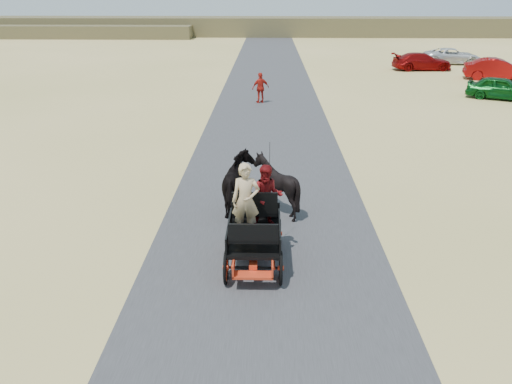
{
  "coord_description": "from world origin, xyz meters",
  "views": [
    {
      "loc": [
        0.02,
        -9.04,
        6.23
      ],
      "look_at": [
        -0.29,
        3.15,
        1.2
      ],
      "focal_mm": 35.0,
      "sensor_mm": 36.0,
      "label": 1
    }
  ],
  "objects_px": {
    "horse_left": "(239,185)",
    "car_a": "(501,88)",
    "pedestrian": "(261,88)",
    "car_d": "(452,56)",
    "horse_right": "(276,185)",
    "car_c": "(422,62)",
    "carriage": "(254,249)",
    "car_b": "(497,69)"
  },
  "relations": [
    {
      "from": "horse_right",
      "to": "car_b",
      "type": "height_order",
      "value": "horse_right"
    },
    {
      "from": "car_b",
      "to": "car_a",
      "type": "bearing_deg",
      "value": 173.25
    },
    {
      "from": "car_b",
      "to": "car_d",
      "type": "relative_size",
      "value": 0.95
    },
    {
      "from": "horse_left",
      "to": "pedestrian",
      "type": "relative_size",
      "value": 1.16
    },
    {
      "from": "carriage",
      "to": "car_c",
      "type": "distance_m",
      "value": 33.07
    },
    {
      "from": "car_d",
      "to": "car_c",
      "type": "bearing_deg",
      "value": 140.13
    },
    {
      "from": "pedestrian",
      "to": "car_d",
      "type": "relative_size",
      "value": 0.36
    },
    {
      "from": "carriage",
      "to": "car_b",
      "type": "distance_m",
      "value": 31.08
    },
    {
      "from": "car_a",
      "to": "car_b",
      "type": "relative_size",
      "value": 0.85
    },
    {
      "from": "horse_right",
      "to": "car_c",
      "type": "xyz_separation_m",
      "value": [
        12.01,
        27.59,
        -0.17
      ]
    },
    {
      "from": "horse_right",
      "to": "car_d",
      "type": "bearing_deg",
      "value": -116.61
    },
    {
      "from": "horse_left",
      "to": "car_b",
      "type": "xyz_separation_m",
      "value": [
        17.25,
        23.22,
        -0.1
      ]
    },
    {
      "from": "car_c",
      "to": "car_d",
      "type": "bearing_deg",
      "value": -48.74
    },
    {
      "from": "car_b",
      "to": "horse_left",
      "type": "bearing_deg",
      "value": 157.53
    },
    {
      "from": "car_a",
      "to": "car_d",
      "type": "bearing_deg",
      "value": 19.26
    },
    {
      "from": "horse_right",
      "to": "car_b",
      "type": "bearing_deg",
      "value": -124.82
    },
    {
      "from": "car_b",
      "to": "car_c",
      "type": "relative_size",
      "value": 0.97
    },
    {
      "from": "pedestrian",
      "to": "car_a",
      "type": "bearing_deg",
      "value": 163.29
    },
    {
      "from": "horse_left",
      "to": "car_b",
      "type": "relative_size",
      "value": 0.44
    },
    {
      "from": "horse_right",
      "to": "car_d",
      "type": "relative_size",
      "value": 0.36
    },
    {
      "from": "car_c",
      "to": "horse_right",
      "type": "bearing_deg",
      "value": 153.1
    },
    {
      "from": "pedestrian",
      "to": "car_d",
      "type": "bearing_deg",
      "value": -157.61
    },
    {
      "from": "carriage",
      "to": "pedestrian",
      "type": "height_order",
      "value": "pedestrian"
    },
    {
      "from": "car_a",
      "to": "car_b",
      "type": "xyz_separation_m",
      "value": [
        2.59,
        6.79,
        0.09
      ]
    },
    {
      "from": "car_a",
      "to": "car_c",
      "type": "bearing_deg",
      "value": 35.03
    },
    {
      "from": "car_c",
      "to": "pedestrian",
      "type": "bearing_deg",
      "value": 131.25
    },
    {
      "from": "carriage",
      "to": "pedestrian",
      "type": "bearing_deg",
      "value": 90.48
    },
    {
      "from": "pedestrian",
      "to": "carriage",
      "type": "bearing_deg",
      "value": 68.25
    },
    {
      "from": "horse_left",
      "to": "car_c",
      "type": "height_order",
      "value": "horse_left"
    },
    {
      "from": "carriage",
      "to": "car_c",
      "type": "relative_size",
      "value": 0.52
    },
    {
      "from": "pedestrian",
      "to": "car_d",
      "type": "xyz_separation_m",
      "value": [
        16.3,
        16.09,
        -0.2
      ]
    },
    {
      "from": "car_c",
      "to": "car_d",
      "type": "relative_size",
      "value": 0.97
    },
    {
      "from": "car_a",
      "to": "car_d",
      "type": "height_order",
      "value": "car_d"
    },
    {
      "from": "pedestrian",
      "to": "car_a",
      "type": "distance_m",
      "value": 14.32
    },
    {
      "from": "horse_left",
      "to": "car_a",
      "type": "bearing_deg",
      "value": -131.75
    },
    {
      "from": "horse_right",
      "to": "car_a",
      "type": "height_order",
      "value": "horse_right"
    },
    {
      "from": "carriage",
      "to": "pedestrian",
      "type": "xyz_separation_m",
      "value": [
        -0.15,
        18.04,
        0.5
      ]
    },
    {
      "from": "carriage",
      "to": "car_c",
      "type": "xyz_separation_m",
      "value": [
        12.56,
        30.59,
        0.31
      ]
    },
    {
      "from": "car_b",
      "to": "car_d",
      "type": "xyz_separation_m",
      "value": [
        -0.55,
        7.91,
        -0.08
      ]
    },
    {
      "from": "pedestrian",
      "to": "car_d",
      "type": "height_order",
      "value": "pedestrian"
    },
    {
      "from": "horse_left",
      "to": "car_d",
      "type": "height_order",
      "value": "horse_left"
    },
    {
      "from": "car_a",
      "to": "pedestrian",
      "type": "bearing_deg",
      "value": 122.69
    }
  ]
}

